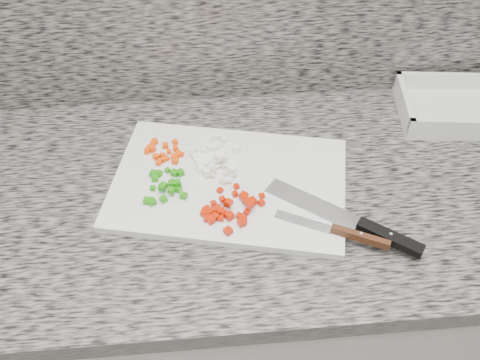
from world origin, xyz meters
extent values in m
cube|color=beige|center=(0.00, 1.44, 0.43)|extent=(3.92, 0.62, 0.86)
cube|color=slate|center=(0.00, 1.44, 0.88)|extent=(3.96, 0.64, 0.04)
cube|color=white|center=(-0.04, 1.44, 0.91)|extent=(0.51, 0.40, 0.02)
cube|color=#FC4605|center=(-0.19, 1.57, 0.92)|extent=(0.01, 0.01, 0.01)
cube|color=#FC4605|center=(-0.14, 1.54, 0.92)|extent=(0.01, 0.01, 0.01)
cube|color=#FC4605|center=(-0.19, 1.56, 0.92)|extent=(0.01, 0.01, 0.01)
cube|color=#FC4605|center=(-0.18, 1.51, 0.92)|extent=(0.01, 0.01, 0.01)
cube|color=#FC4605|center=(-0.13, 1.52, 0.92)|extent=(0.01, 0.01, 0.01)
cube|color=#FC4605|center=(-0.15, 1.52, 0.92)|extent=(0.01, 0.01, 0.01)
cube|color=#FC4605|center=(-0.17, 1.55, 0.92)|extent=(0.01, 0.01, 0.01)
cube|color=#FC4605|center=(-0.19, 1.54, 0.92)|extent=(0.02, 0.02, 0.01)
cube|color=#FC4605|center=(-0.16, 1.51, 0.92)|extent=(0.01, 0.01, 0.01)
cube|color=#FC4605|center=(-0.15, 1.56, 0.92)|extent=(0.01, 0.01, 0.01)
cube|color=#FC4605|center=(-0.18, 1.52, 0.92)|extent=(0.02, 0.02, 0.01)
cube|color=#FC4605|center=(-0.14, 1.52, 0.92)|extent=(0.01, 0.01, 0.01)
cube|color=#FC4605|center=(-0.15, 1.50, 0.92)|extent=(0.01, 0.01, 0.01)
cube|color=#FC4605|center=(-0.20, 1.55, 0.92)|extent=(0.02, 0.02, 0.01)
cube|color=#FC4605|center=(-0.19, 1.55, 0.92)|extent=(0.01, 0.01, 0.01)
cube|color=#FC4605|center=(-0.16, 1.53, 0.92)|extent=(0.01, 0.01, 0.01)
cube|color=#FC4605|center=(-0.20, 1.54, 0.92)|extent=(0.01, 0.01, 0.01)
cube|color=#FC4605|center=(-0.18, 1.50, 0.92)|extent=(0.01, 0.01, 0.01)
cube|color=#FC4605|center=(-0.19, 1.52, 0.92)|extent=(0.01, 0.01, 0.01)
cube|color=#FC4605|center=(-0.14, 1.53, 0.92)|extent=(0.01, 0.01, 0.01)
cube|color=#FC4605|center=(-0.17, 1.52, 0.92)|extent=(0.01, 0.01, 0.01)
cube|color=#FC4605|center=(-0.17, 1.51, 0.92)|extent=(0.01, 0.01, 0.01)
cube|color=#FC4605|center=(-0.14, 1.52, 0.92)|extent=(0.01, 0.01, 0.01)
cube|color=white|center=(-0.08, 1.54, 0.92)|extent=(0.02, 0.02, 0.01)
cube|color=white|center=(-0.08, 1.55, 0.92)|extent=(0.02, 0.02, 0.01)
cube|color=white|center=(-0.05, 1.52, 0.92)|extent=(0.02, 0.02, 0.01)
cube|color=white|center=(-0.10, 1.50, 0.92)|extent=(0.01, 0.01, 0.01)
cube|color=white|center=(-0.09, 1.47, 0.92)|extent=(0.02, 0.02, 0.01)
cube|color=white|center=(-0.09, 1.49, 0.92)|extent=(0.02, 0.02, 0.01)
cube|color=white|center=(-0.09, 1.53, 0.92)|extent=(0.01, 0.01, 0.01)
cube|color=white|center=(-0.08, 1.46, 0.92)|extent=(0.02, 0.02, 0.01)
cube|color=white|center=(-0.08, 1.54, 0.92)|extent=(0.01, 0.01, 0.01)
cube|color=white|center=(-0.11, 1.52, 0.92)|extent=(0.01, 0.01, 0.01)
cube|color=white|center=(-0.03, 1.47, 0.92)|extent=(0.02, 0.02, 0.01)
cube|color=white|center=(-0.04, 1.56, 0.92)|extent=(0.02, 0.02, 0.01)
cube|color=white|center=(-0.06, 1.49, 0.92)|extent=(0.01, 0.01, 0.01)
cube|color=white|center=(-0.05, 1.50, 0.92)|extent=(0.02, 0.02, 0.01)
cube|color=white|center=(-0.07, 1.54, 0.92)|extent=(0.01, 0.01, 0.01)
cube|color=white|center=(-0.04, 1.47, 0.92)|extent=(0.02, 0.02, 0.01)
cube|color=white|center=(-0.05, 1.49, 0.93)|extent=(0.02, 0.02, 0.01)
cube|color=white|center=(-0.02, 1.53, 0.92)|extent=(0.02, 0.02, 0.01)
cube|color=white|center=(-0.06, 1.57, 0.92)|extent=(0.02, 0.02, 0.01)
cube|color=white|center=(-0.05, 1.54, 0.92)|extent=(0.02, 0.02, 0.01)
cube|color=white|center=(-0.09, 1.49, 0.92)|extent=(0.02, 0.02, 0.01)
cube|color=white|center=(-0.08, 1.56, 0.92)|extent=(0.02, 0.02, 0.01)
cube|color=white|center=(-0.10, 1.48, 0.92)|extent=(0.02, 0.02, 0.01)
cube|color=white|center=(-0.11, 1.51, 0.92)|extent=(0.01, 0.01, 0.01)
cube|color=white|center=(-0.06, 1.54, 0.92)|extent=(0.02, 0.02, 0.01)
cube|color=white|center=(-0.11, 1.53, 0.92)|extent=(0.02, 0.02, 0.01)
cube|color=white|center=(-0.06, 1.51, 0.92)|extent=(0.01, 0.01, 0.01)
cube|color=#21890C|center=(-0.18, 1.46, 0.92)|extent=(0.01, 0.01, 0.01)
cube|color=#21890C|center=(-0.13, 1.40, 0.92)|extent=(0.02, 0.02, 0.01)
cube|color=#21890C|center=(-0.19, 1.39, 0.92)|extent=(0.02, 0.02, 0.01)
cube|color=#21890C|center=(-0.15, 1.43, 0.93)|extent=(0.01, 0.01, 0.01)
cube|color=#21890C|center=(-0.15, 1.41, 0.93)|extent=(0.01, 0.01, 0.01)
cube|color=#21890C|center=(-0.18, 1.47, 0.92)|extent=(0.01, 0.01, 0.01)
cube|color=#21890C|center=(-0.14, 1.47, 0.92)|extent=(0.02, 0.02, 0.01)
cube|color=#21890C|center=(-0.15, 1.47, 0.92)|extent=(0.02, 0.02, 0.01)
cube|color=#21890C|center=(-0.15, 1.44, 0.92)|extent=(0.02, 0.02, 0.01)
cube|color=#21890C|center=(-0.17, 1.40, 0.92)|extent=(0.02, 0.02, 0.01)
cube|color=#21890C|center=(-0.17, 1.42, 0.93)|extent=(0.01, 0.01, 0.01)
cube|color=#21890C|center=(-0.14, 1.42, 0.92)|extent=(0.02, 0.02, 0.01)
cube|color=#21890C|center=(-0.18, 1.47, 0.92)|extent=(0.01, 0.01, 0.01)
cube|color=#21890C|center=(-0.17, 1.43, 0.93)|extent=(0.02, 0.02, 0.01)
cube|color=#21890C|center=(-0.18, 1.46, 0.92)|extent=(0.01, 0.01, 0.01)
cube|color=#21890C|center=(-0.19, 1.47, 0.92)|extent=(0.02, 0.02, 0.01)
cube|color=#21890C|center=(-0.16, 1.48, 0.92)|extent=(0.01, 0.01, 0.01)
cube|color=#21890C|center=(-0.19, 1.43, 0.92)|extent=(0.01, 0.01, 0.01)
cube|color=#21890C|center=(-0.14, 1.43, 0.93)|extent=(0.01, 0.01, 0.01)
cube|color=#21890C|center=(-0.20, 1.40, 0.92)|extent=(0.01, 0.01, 0.01)
cube|color=red|center=(0.02, 1.39, 0.92)|extent=(0.01, 0.01, 0.01)
cube|color=red|center=(-0.09, 1.36, 0.92)|extent=(0.02, 0.02, 0.01)
cube|color=red|center=(-0.08, 1.36, 0.92)|extent=(0.02, 0.02, 0.01)
cube|color=red|center=(-0.05, 1.37, 0.93)|extent=(0.02, 0.02, 0.01)
cube|color=red|center=(-0.07, 1.38, 0.92)|extent=(0.01, 0.01, 0.01)
cube|color=red|center=(-0.02, 1.39, 0.92)|extent=(0.02, 0.02, 0.01)
cube|color=red|center=(-0.03, 1.35, 0.92)|extent=(0.02, 0.02, 0.01)
cube|color=red|center=(-0.01, 1.38, 0.92)|extent=(0.02, 0.02, 0.01)
cube|color=red|center=(-0.02, 1.34, 0.92)|extent=(0.01, 0.01, 0.01)
cube|color=red|center=(-0.08, 1.34, 0.92)|extent=(0.02, 0.02, 0.01)
cube|color=red|center=(-0.05, 1.35, 0.92)|extent=(0.02, 0.02, 0.01)
cube|color=red|center=(-0.06, 1.36, 0.92)|extent=(0.01, 0.01, 0.01)
cube|color=red|center=(-0.05, 1.38, 0.92)|extent=(0.01, 0.01, 0.01)
cube|color=red|center=(0.00, 1.38, 0.92)|extent=(0.02, 0.02, 0.01)
cube|color=red|center=(-0.02, 1.33, 0.92)|extent=(0.02, 0.02, 0.01)
cube|color=red|center=(0.02, 1.37, 0.92)|extent=(0.01, 0.01, 0.01)
cube|color=red|center=(-0.09, 1.34, 0.92)|extent=(0.02, 0.02, 0.01)
cube|color=red|center=(-0.07, 1.35, 0.92)|extent=(0.02, 0.02, 0.01)
cube|color=red|center=(-0.03, 1.33, 0.92)|extent=(0.02, 0.02, 0.01)
cube|color=red|center=(-0.06, 1.36, 0.92)|extent=(0.02, 0.02, 0.01)
cube|color=red|center=(-0.01, 1.36, 0.93)|extent=(0.02, 0.02, 0.01)
cube|color=red|center=(-0.09, 1.36, 0.92)|extent=(0.02, 0.02, 0.01)
cube|color=red|center=(-0.06, 1.34, 0.92)|extent=(0.01, 0.01, 0.01)
cube|color=red|center=(-0.03, 1.40, 0.92)|extent=(0.01, 0.01, 0.01)
cube|color=red|center=(-0.06, 1.38, 0.93)|extent=(0.01, 0.01, 0.01)
cube|color=red|center=(-0.01, 1.35, 0.92)|extent=(0.01, 0.01, 0.01)
cube|color=red|center=(-0.07, 1.36, 0.92)|extent=(0.02, 0.02, 0.01)
cube|color=red|center=(-0.06, 1.41, 0.92)|extent=(0.01, 0.01, 0.01)
cube|color=red|center=(-0.05, 1.31, 0.92)|extent=(0.02, 0.02, 0.01)
cube|color=red|center=(-0.03, 1.42, 0.92)|extent=(0.01, 0.01, 0.01)
cube|color=beige|center=(-0.05, 1.44, 0.92)|extent=(0.01, 0.01, 0.01)
cube|color=beige|center=(-0.05, 1.48, 0.92)|extent=(0.01, 0.01, 0.01)
cube|color=beige|center=(-0.08, 1.45, 0.92)|extent=(0.01, 0.01, 0.01)
cube|color=beige|center=(-0.05, 1.43, 0.92)|extent=(0.01, 0.01, 0.01)
cube|color=beige|center=(-0.07, 1.47, 0.92)|extent=(0.01, 0.01, 0.01)
cube|color=beige|center=(-0.06, 1.48, 0.92)|extent=(0.01, 0.01, 0.01)
cube|color=beige|center=(-0.05, 1.46, 0.92)|extent=(0.01, 0.01, 0.01)
cube|color=beige|center=(-0.07, 1.47, 0.92)|extent=(0.01, 0.01, 0.01)
cube|color=beige|center=(-0.07, 1.46, 0.92)|extent=(0.01, 0.01, 0.01)
cube|color=beige|center=(-0.03, 1.45, 0.92)|extent=(0.01, 0.01, 0.01)
cube|color=beige|center=(-0.07, 1.46, 0.92)|extent=(0.01, 0.01, 0.01)
cube|color=beige|center=(-0.04, 1.44, 0.92)|extent=(0.01, 0.01, 0.01)
cube|color=beige|center=(-0.05, 1.43, 0.92)|extent=(0.01, 0.01, 0.01)
cube|color=beige|center=(-0.06, 1.48, 0.92)|extent=(0.01, 0.01, 0.01)
cube|color=white|center=(0.11, 1.36, 0.92)|extent=(0.17, 0.15, 0.00)
cube|color=black|center=(0.23, 1.27, 0.92)|extent=(0.11, 0.09, 0.02)
cylinder|color=white|center=(0.23, 1.27, 0.93)|extent=(0.01, 0.01, 0.00)
cube|color=white|center=(0.09, 1.32, 0.92)|extent=(0.10, 0.07, 0.00)
cube|color=#452011|center=(0.18, 1.28, 0.92)|extent=(0.10, 0.06, 0.02)
cylinder|color=white|center=(0.18, 1.28, 0.93)|extent=(0.01, 0.01, 0.00)
cube|color=silver|center=(0.49, 1.62, 0.91)|extent=(0.27, 0.21, 0.01)
cube|color=silver|center=(0.50, 1.70, 0.93)|extent=(0.25, 0.04, 0.04)
cube|color=silver|center=(0.48, 1.54, 0.93)|extent=(0.25, 0.04, 0.04)
cube|color=silver|center=(0.37, 1.63, 0.93)|extent=(0.03, 0.18, 0.04)
camera|label=1|loc=(-0.08, 0.71, 1.68)|focal=40.00mm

